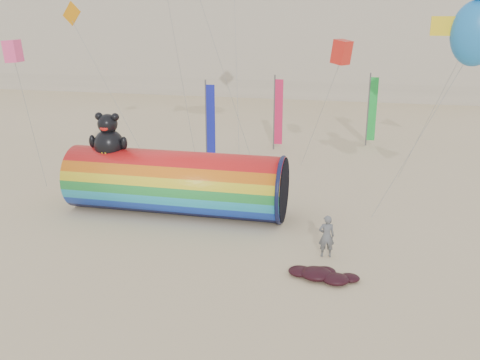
% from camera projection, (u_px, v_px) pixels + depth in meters
% --- Properties ---
extents(ground, '(160.00, 160.00, 0.00)m').
position_uv_depth(ground, '(221.00, 244.00, 22.46)').
color(ground, '#CCB58C').
rests_on(ground, ground).
extents(hotel_building, '(60.40, 15.40, 20.60)m').
position_uv_depth(hotel_building, '(220.00, 2.00, 64.53)').
color(hotel_building, '#B7AD99').
rests_on(hotel_building, ground).
extents(windsock_assembly, '(10.49, 3.19, 4.83)m').
position_uv_depth(windsock_assembly, '(175.00, 181.00, 25.51)').
color(windsock_assembly, red).
rests_on(windsock_assembly, ground).
extents(kite_handler, '(0.71, 0.55, 1.75)m').
position_uv_depth(kite_handler, '(326.00, 236.00, 21.08)').
color(kite_handler, '#595C60').
rests_on(kite_handler, ground).
extents(fabric_bundle, '(2.62, 1.35, 0.41)m').
position_uv_depth(fabric_bundle, '(322.00, 275.00, 19.51)').
color(fabric_bundle, '#330913').
rests_on(fabric_bundle, ground).
extents(festival_banners, '(10.83, 6.31, 5.20)m').
position_uv_depth(festival_banners, '(289.00, 114.00, 36.35)').
color(festival_banners, '#59595E').
rests_on(festival_banners, ground).
extents(beachgoers, '(69.29, 57.62, 1.84)m').
position_uv_depth(beachgoers, '(40.00, 266.00, 18.69)').
color(beachgoers, '#33333F').
rests_on(beachgoers, ground).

